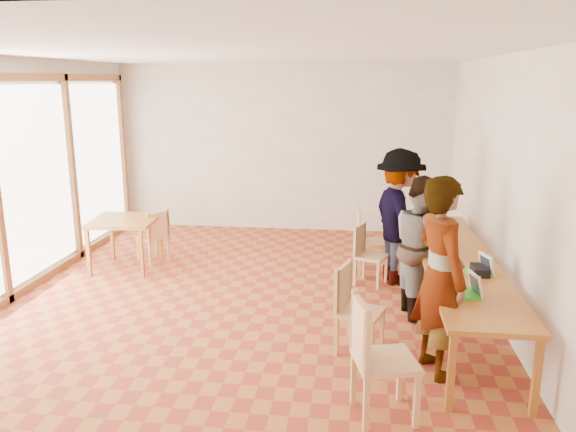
% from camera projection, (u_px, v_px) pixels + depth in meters
% --- Properties ---
extents(ground, '(8.00, 8.00, 0.00)m').
position_uv_depth(ground, '(240.00, 314.00, 6.67)').
color(ground, '#A85A28').
rests_on(ground, ground).
extents(wall_back, '(6.00, 0.10, 3.00)m').
position_uv_depth(wall_back, '(283.00, 149.00, 10.18)').
color(wall_back, '#EEE4CE').
rests_on(wall_back, ground).
extents(wall_front, '(6.00, 0.10, 3.00)m').
position_uv_depth(wall_front, '(46.00, 364.00, 2.46)').
color(wall_front, '#EEE4CE').
rests_on(wall_front, ground).
extents(wall_right, '(0.10, 8.00, 3.00)m').
position_uv_depth(wall_right, '(514.00, 197.00, 5.96)').
color(wall_right, '#EEE4CE').
rests_on(wall_right, ground).
extents(ceiling, '(6.00, 8.00, 0.04)m').
position_uv_depth(ceiling, '(234.00, 50.00, 5.96)').
color(ceiling, white).
rests_on(ceiling, wall_back).
extents(communal_table, '(0.80, 4.00, 0.75)m').
position_uv_depth(communal_table, '(457.00, 261.00, 6.40)').
color(communal_table, '#AF6327').
rests_on(communal_table, ground).
extents(side_table, '(0.90, 0.90, 0.75)m').
position_uv_depth(side_table, '(125.00, 224.00, 8.16)').
color(side_table, '#AF6327').
rests_on(side_table, ground).
extents(chair_near, '(0.59, 0.59, 0.55)m').
position_uv_depth(chair_near, '(373.00, 346.00, 4.51)').
color(chair_near, '#E3A771').
rests_on(chair_near, ground).
extents(chair_mid, '(0.54, 0.54, 0.48)m').
position_uv_depth(chair_mid, '(351.00, 299.00, 5.66)').
color(chair_mid, '#E3A771').
rests_on(chair_mid, ground).
extents(chair_far, '(0.50, 0.50, 0.44)m').
position_uv_depth(chair_far, '(365.00, 248.00, 7.59)').
color(chair_far, '#E3A771').
rests_on(chair_far, ground).
extents(chair_empty, '(0.45, 0.45, 0.48)m').
position_uv_depth(chair_empty, '(365.00, 234.00, 8.08)').
color(chair_empty, '#E3A771').
rests_on(chair_empty, ground).
extents(chair_spare, '(0.53, 0.53, 0.43)m').
position_uv_depth(chair_spare, '(156.00, 231.00, 8.46)').
color(chair_spare, '#E3A771').
rests_on(chair_spare, ground).
extents(person_near, '(0.68, 0.81, 1.90)m').
position_uv_depth(person_near, '(440.00, 277.00, 5.16)').
color(person_near, gray).
rests_on(person_near, ground).
extents(person_mid, '(0.77, 0.91, 1.66)m').
position_uv_depth(person_mid, '(422.00, 246.00, 6.54)').
color(person_mid, gray).
rests_on(person_mid, ground).
extents(person_far, '(1.02, 1.34, 1.84)m').
position_uv_depth(person_far, '(399.00, 217.00, 7.53)').
color(person_far, gray).
rests_on(person_far, ground).
extents(laptop_near, '(0.27, 0.29, 0.22)m').
position_uv_depth(laptop_near, '(470.00, 289.00, 5.24)').
color(laptop_near, green).
rests_on(laptop_near, communal_table).
extents(laptop_mid, '(0.29, 0.30, 0.21)m').
position_uv_depth(laptop_mid, '(482.00, 269.00, 5.82)').
color(laptop_mid, green).
rests_on(laptop_mid, communal_table).
extents(laptop_far, '(0.23, 0.25, 0.18)m').
position_uv_depth(laptop_far, '(450.00, 239.00, 6.93)').
color(laptop_far, green).
rests_on(laptop_far, communal_table).
extents(yellow_mug, '(0.17, 0.17, 0.11)m').
position_uv_depth(yellow_mug, '(445.00, 270.00, 5.78)').
color(yellow_mug, orange).
rests_on(yellow_mug, communal_table).
extents(green_bottle, '(0.07, 0.07, 0.28)m').
position_uv_depth(green_bottle, '(449.00, 255.00, 6.00)').
color(green_bottle, '#1F6D2B').
rests_on(green_bottle, communal_table).
extents(clear_glass, '(0.07, 0.07, 0.09)m').
position_uv_depth(clear_glass, '(450.00, 288.00, 5.32)').
color(clear_glass, silver).
rests_on(clear_glass, communal_table).
extents(condiment_cup, '(0.08, 0.08, 0.06)m').
position_uv_depth(condiment_cup, '(451.00, 230.00, 7.42)').
color(condiment_cup, white).
rests_on(condiment_cup, communal_table).
extents(pink_phone, '(0.05, 0.10, 0.01)m').
position_uv_depth(pink_phone, '(461.00, 291.00, 5.34)').
color(pink_phone, '#CE386D').
rests_on(pink_phone, communal_table).
extents(black_pouch, '(0.16, 0.26, 0.09)m').
position_uv_depth(black_pouch, '(480.00, 270.00, 5.80)').
color(black_pouch, black).
rests_on(black_pouch, communal_table).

